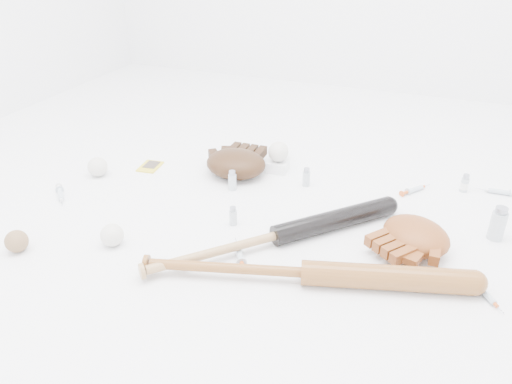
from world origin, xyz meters
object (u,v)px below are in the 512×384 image
(bat_dark, at_px, (277,235))
(pedestal, at_px, (278,166))
(glove_dark, at_px, (236,163))
(bat_wood, at_px, (305,273))

(bat_dark, relative_size, pedestal, 11.57)
(glove_dark, distance_m, pedestal, 0.16)
(bat_wood, xyz_separation_m, pedestal, (-0.28, 0.60, -0.01))
(glove_dark, xyz_separation_m, pedestal, (0.13, 0.09, -0.03))
(bat_dark, relative_size, bat_wood, 0.94)
(bat_dark, distance_m, glove_dark, 0.47)
(bat_wood, relative_size, glove_dark, 3.39)
(pedestal, bearing_deg, bat_wood, -64.77)
(bat_dark, bearing_deg, pedestal, 62.26)
(glove_dark, bearing_deg, pedestal, 32.64)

